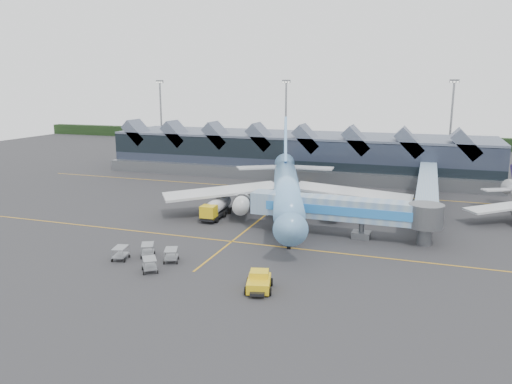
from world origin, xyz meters
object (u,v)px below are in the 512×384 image
(jet_bridge, at_px, (354,211))
(pushback_tug, at_px, (259,282))
(fuel_truck, at_px, (217,207))
(main_airliner, at_px, (287,187))

(jet_bridge, bearing_deg, pushback_tug, -105.67)
(jet_bridge, xyz_separation_m, pushback_tug, (-6.63, -21.86, -3.03))
(fuel_truck, bearing_deg, jet_bridge, -11.29)
(jet_bridge, relative_size, fuel_truck, 2.88)
(jet_bridge, bearing_deg, main_airliner, 143.81)
(fuel_truck, distance_m, pushback_tug, 30.09)
(main_airliner, xyz_separation_m, pushback_tug, (5.81, -31.36, -3.66))
(fuel_truck, bearing_deg, pushback_tug, -60.11)
(jet_bridge, bearing_deg, fuel_truck, 171.93)
(fuel_truck, bearing_deg, main_airliner, 27.98)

